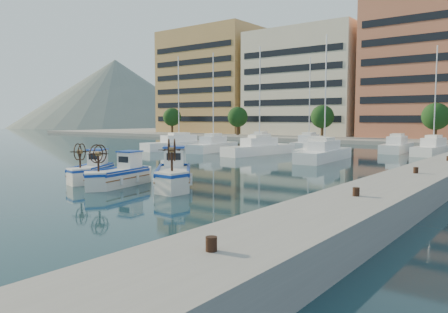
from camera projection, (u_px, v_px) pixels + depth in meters
ground at (145, 187)px, 24.80m from camera, size 300.00×300.00×0.00m
quay at (425, 181)px, 23.18m from camera, size 3.00×60.00×1.20m
hill_west at (116, 127)px, 196.64m from camera, size 180.00×180.00×60.00m
yacht_marina at (312, 149)px, 48.70m from camera, size 41.44×23.62×11.50m
fishing_boat_a at (92, 170)px, 27.48m from camera, size 3.29×4.02×2.44m
fishing_boat_b at (120, 174)px, 25.31m from camera, size 2.30×4.12×2.50m
fishing_boat_c at (174, 173)px, 24.76m from camera, size 4.30×4.49×2.86m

